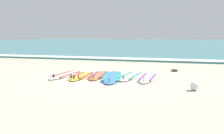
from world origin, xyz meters
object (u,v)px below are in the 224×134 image
at_px(surfboard_4, 131,76).
at_px(beach_ball, 194,86).
at_px(surfboard_1, 82,76).
at_px(surfboard_0, 66,75).
at_px(surfboard_5, 148,78).
at_px(surfboard_2, 99,75).
at_px(surfboard_3, 112,77).

height_order(surfboard_4, beach_ball, beach_ball).
bearing_deg(surfboard_4, surfboard_1, -166.82).
height_order(surfboard_0, surfboard_5, same).
bearing_deg(beach_ball, surfboard_5, 136.14).
distance_m(surfboard_0, beach_ball, 4.53).
height_order(surfboard_2, surfboard_5, same).
distance_m(surfboard_1, surfboard_2, 0.60).
xyz_separation_m(surfboard_1, surfboard_4, (1.68, 0.39, -0.00)).
height_order(surfboard_0, surfboard_4, same).
distance_m(surfboard_0, surfboard_5, 2.97).
xyz_separation_m(surfboard_0, surfboard_3, (1.74, 0.02, -0.00)).
bearing_deg(surfboard_1, surfboard_5, 5.20).
xyz_separation_m(surfboard_2, beach_ball, (3.19, -1.43, 0.08)).
height_order(surfboard_3, beach_ball, beach_ball).
bearing_deg(surfboard_0, surfboard_3, 0.72).
distance_m(surfboard_2, surfboard_4, 1.16).
bearing_deg(surfboard_3, surfboard_5, 5.35).
height_order(surfboard_3, surfboard_4, same).
relative_size(surfboard_2, surfboard_5, 1.04).
bearing_deg(surfboard_2, surfboard_4, 5.03).
distance_m(surfboard_0, surfboard_1, 0.66).
distance_m(surfboard_1, beach_ball, 3.88).
xyz_separation_m(surfboard_1, surfboard_3, (1.08, 0.10, -0.00)).
relative_size(surfboard_4, beach_ball, 8.68).
bearing_deg(surfboard_3, beach_ball, -25.10).
distance_m(surfboard_0, surfboard_4, 2.36).
bearing_deg(surfboard_4, beach_ball, -37.00).
xyz_separation_m(surfboard_5, beach_ball, (1.40, -1.34, 0.08)).
height_order(surfboard_2, beach_ball, beach_ball).
xyz_separation_m(surfboard_1, surfboard_5, (2.31, 0.21, -0.00)).
distance_m(surfboard_4, surfboard_5, 0.66).
bearing_deg(surfboard_0, surfboard_5, 2.64).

